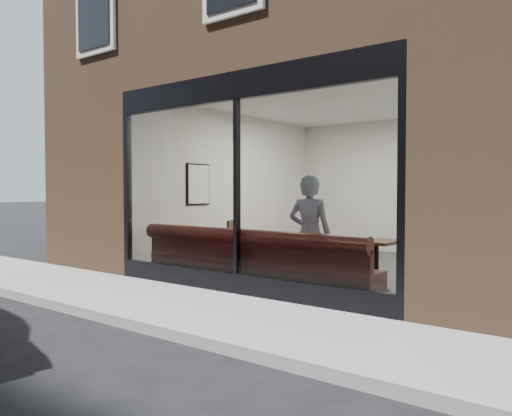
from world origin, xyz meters
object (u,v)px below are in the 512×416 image
Objects in this scene: person at (310,235)px; cafe_table_left at (224,233)px; cafe_table_right at (376,242)px; cafe_chair_left at (223,257)px; banquette at (254,275)px.

person reaches higher than cafe_table_left.
person is 1.04m from cafe_table_right.
cafe_table_left reaches higher than cafe_table_right.
person reaches higher than cafe_chair_left.
banquette is at bearing 127.07° from cafe_chair_left.
banquette is at bearing -146.08° from cafe_table_right.
banquette is 1.08m from person.
cafe_table_right reaches higher than banquette.
cafe_table_left reaches higher than cafe_chair_left.
cafe_chair_left is (-0.37, 0.41, -0.50)m from cafe_table_left.
banquette is 1.52m from cafe_table_left.
banquette is 2.31× the size of person.
cafe_table_right is 1.36× the size of cafe_chair_left.
person is 2.66m from cafe_chair_left.
person is 2.55× the size of cafe_table_left.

